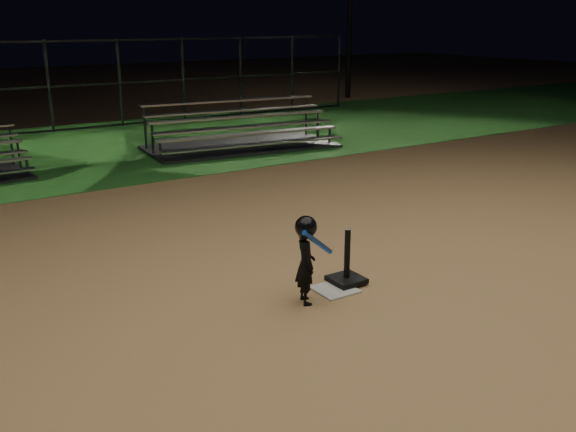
% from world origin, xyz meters
% --- Properties ---
extents(ground, '(80.00, 80.00, 0.00)m').
position_xyz_m(ground, '(0.00, 0.00, 0.00)').
color(ground, tan).
rests_on(ground, ground).
extents(grass_strip, '(60.00, 8.00, 0.01)m').
position_xyz_m(grass_strip, '(0.00, 10.00, 0.01)').
color(grass_strip, '#215C1D').
rests_on(grass_strip, ground).
extents(home_plate, '(0.45, 0.45, 0.02)m').
position_xyz_m(home_plate, '(0.00, 0.00, 0.01)').
color(home_plate, beige).
rests_on(home_plate, ground).
extents(batting_tee, '(0.38, 0.38, 0.66)m').
position_xyz_m(batting_tee, '(0.24, 0.08, 0.14)').
color(batting_tee, black).
rests_on(batting_tee, home_plate).
extents(child_batter, '(0.54, 0.47, 1.01)m').
position_xyz_m(child_batter, '(-0.47, -0.08, 0.54)').
color(child_batter, black).
rests_on(child_batter, ground).
extents(bleacher_right, '(4.73, 2.69, 1.11)m').
position_xyz_m(bleacher_right, '(3.26, 8.11, 0.23)').
color(bleacher_right, silver).
rests_on(bleacher_right, ground).
extents(backstop_fence, '(20.08, 0.08, 2.50)m').
position_xyz_m(backstop_fence, '(0.00, 13.00, 1.25)').
color(backstop_fence, '#38383D').
rests_on(backstop_fence, ground).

